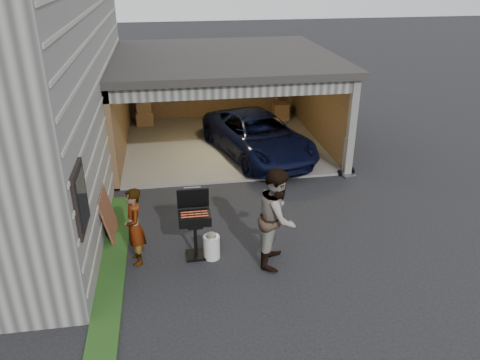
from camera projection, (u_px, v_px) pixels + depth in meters
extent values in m
plane|color=black|center=(227.00, 259.00, 9.47)|extent=(80.00, 80.00, 0.00)
cube|color=#193814|center=(108.00, 302.00, 8.25)|extent=(0.50, 8.00, 0.06)
cube|color=#605E59|center=(223.00, 143.00, 15.37)|extent=(6.50, 6.00, 0.06)
cube|color=#4C3B23|center=(212.00, 82.00, 17.41)|extent=(6.50, 0.15, 2.70)
cube|color=#4C3B23|center=(319.00, 99.00, 15.26)|extent=(0.15, 6.00, 2.70)
cube|color=#4C3B23|center=(120.00, 108.00, 14.34)|extent=(0.15, 6.00, 2.70)
cube|color=#2D2B28|center=(221.00, 57.00, 14.18)|extent=(6.80, 6.30, 0.20)
cube|color=#474744|center=(236.00, 91.00, 11.69)|extent=(6.50, 0.16, 0.36)
cube|color=beige|center=(229.00, 76.00, 12.74)|extent=(6.00, 2.40, 0.06)
cube|color=#474744|center=(352.00, 129.00, 12.62)|extent=(0.20, 0.18, 2.70)
cube|color=brown|center=(145.00, 118.00, 16.84)|extent=(0.60, 0.50, 0.50)
cube|color=brown|center=(144.00, 105.00, 16.64)|extent=(0.50, 0.45, 0.45)
cube|color=brown|center=(281.00, 111.00, 17.45)|extent=(0.55, 0.50, 0.60)
cube|color=#57311D|center=(282.00, 85.00, 17.65)|extent=(0.24, 0.43, 2.20)
imported|color=black|center=(258.00, 137.00, 14.08)|extent=(3.24, 4.95, 1.27)
imported|color=#A0B3C9|center=(134.00, 227.00, 9.07)|extent=(0.49, 0.65, 1.60)
imported|color=#472D1C|center=(277.00, 217.00, 9.00)|extent=(1.07, 1.19, 2.01)
cube|color=black|center=(196.00, 255.00, 9.56)|extent=(0.40, 0.40, 0.05)
cylinder|color=black|center=(195.00, 238.00, 9.38)|extent=(0.07, 0.07, 0.81)
cube|color=black|center=(195.00, 218.00, 9.18)|extent=(0.64, 0.44, 0.19)
cube|color=#59595B|center=(194.00, 215.00, 9.15)|extent=(0.58, 0.39, 0.01)
cube|color=black|center=(193.00, 198.00, 9.30)|extent=(0.64, 0.11, 0.44)
cylinder|color=silver|center=(212.00, 247.00, 9.42)|extent=(0.34, 0.34, 0.50)
cube|color=#57311D|center=(108.00, 214.00, 10.04)|extent=(0.27, 0.98, 1.08)
cube|color=slate|center=(349.00, 176.00, 13.06)|extent=(0.42, 0.32, 0.04)
cylinder|color=black|center=(340.00, 173.00, 13.05)|extent=(0.09, 0.19, 0.19)
cylinder|color=black|center=(352.00, 170.00, 13.21)|extent=(0.09, 0.19, 0.19)
cylinder|color=slate|center=(343.00, 157.00, 12.86)|extent=(0.03, 0.03, 1.10)
cylinder|color=slate|center=(352.00, 155.00, 12.98)|extent=(0.03, 0.03, 1.10)
cylinder|color=slate|center=(350.00, 138.00, 12.70)|extent=(0.31, 0.12, 0.03)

